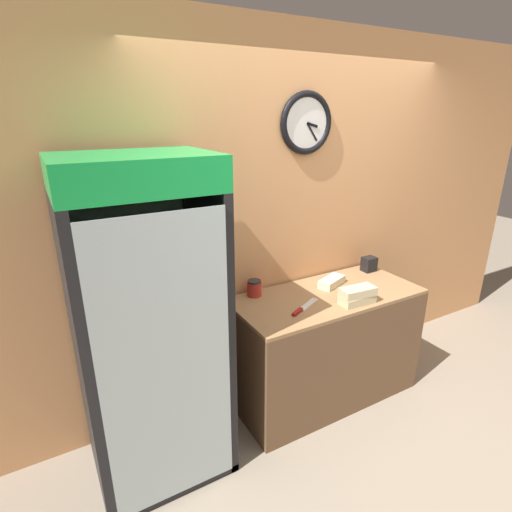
# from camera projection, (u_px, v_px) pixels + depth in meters

# --- Properties ---
(ground_plane) EXTENTS (14.00, 14.00, 0.00)m
(ground_plane) POSITION_uv_depth(u_px,v_px,m) (408.00, 471.00, 2.50)
(ground_plane) COLOR gray
(wall_back) EXTENTS (5.20, 0.10, 2.70)m
(wall_back) POSITION_uv_depth(u_px,v_px,m) (301.00, 218.00, 3.06)
(wall_back) COLOR tan
(wall_back) RESTS_ON ground_plane
(prep_counter) EXTENTS (1.42, 0.64, 0.87)m
(prep_counter) POSITION_uv_depth(u_px,v_px,m) (324.00, 345.00, 3.07)
(prep_counter) COLOR brown
(prep_counter) RESTS_ON ground_plane
(beverage_cooler) EXTENTS (0.78, 0.67, 1.93)m
(beverage_cooler) POSITION_uv_depth(u_px,v_px,m) (145.00, 310.00, 2.28)
(beverage_cooler) COLOR black
(beverage_cooler) RESTS_ON ground_plane
(sandwich_stack_bottom) EXTENTS (0.26, 0.13, 0.06)m
(sandwich_stack_bottom) POSITION_uv_depth(u_px,v_px,m) (357.00, 299.00, 2.77)
(sandwich_stack_bottom) COLOR beige
(sandwich_stack_bottom) RESTS_ON prep_counter
(sandwich_stack_middle) EXTENTS (0.26, 0.14, 0.06)m
(sandwich_stack_middle) POSITION_uv_depth(u_px,v_px,m) (358.00, 292.00, 2.75)
(sandwich_stack_middle) COLOR beige
(sandwich_stack_middle) RESTS_ON sandwich_stack_bottom
(sandwich_flat_left) EXTENTS (0.27, 0.19, 0.06)m
(sandwich_flat_left) POSITION_uv_depth(u_px,v_px,m) (332.00, 282.00, 3.06)
(sandwich_flat_left) COLOR beige
(sandwich_flat_left) RESTS_ON prep_counter
(chefs_knife) EXTENTS (0.30, 0.17, 0.02)m
(chefs_knife) POSITION_uv_depth(u_px,v_px,m) (302.00, 309.00, 2.68)
(chefs_knife) COLOR silver
(chefs_knife) RESTS_ON prep_counter
(condiment_jar) EXTENTS (0.10, 0.10, 0.12)m
(condiment_jar) POSITION_uv_depth(u_px,v_px,m) (254.00, 288.00, 2.88)
(condiment_jar) COLOR #B72D23
(condiment_jar) RESTS_ON prep_counter
(napkin_dispenser) EXTENTS (0.11, 0.09, 0.12)m
(napkin_dispenser) POSITION_uv_depth(u_px,v_px,m) (369.00, 264.00, 3.33)
(napkin_dispenser) COLOR black
(napkin_dispenser) RESTS_ON prep_counter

